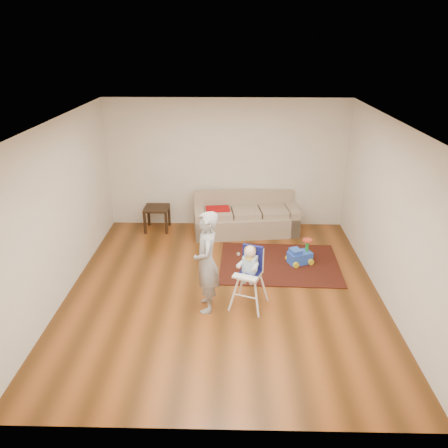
{
  "coord_description": "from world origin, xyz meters",
  "views": [
    {
      "loc": [
        0.15,
        -6.11,
        3.81
      ],
      "look_at": [
        0.0,
        0.4,
        1.0
      ],
      "focal_mm": 35.0,
      "sensor_mm": 36.0,
      "label": 1
    }
  ],
  "objects_px": {
    "sofa": "(246,214)",
    "adult": "(207,262)",
    "toy_ball": "(246,265)",
    "ride_on_toy": "(300,252)",
    "high_chair": "(249,278)",
    "side_table": "(157,218)"
  },
  "relations": [
    {
      "from": "toy_ball",
      "to": "ride_on_toy",
      "type": "bearing_deg",
      "value": 13.73
    },
    {
      "from": "sofa",
      "to": "side_table",
      "type": "relative_size",
      "value": 4.38
    },
    {
      "from": "ride_on_toy",
      "to": "adult",
      "type": "height_order",
      "value": "adult"
    },
    {
      "from": "ride_on_toy",
      "to": "adult",
      "type": "distance_m",
      "value": 2.22
    },
    {
      "from": "ride_on_toy",
      "to": "toy_ball",
      "type": "relative_size",
      "value": 2.9
    },
    {
      "from": "toy_ball",
      "to": "adult",
      "type": "bearing_deg",
      "value": -117.01
    },
    {
      "from": "high_chair",
      "to": "adult",
      "type": "bearing_deg",
      "value": -152.93
    },
    {
      "from": "toy_ball",
      "to": "high_chair",
      "type": "bearing_deg",
      "value": -89.12
    },
    {
      "from": "ride_on_toy",
      "to": "high_chair",
      "type": "distance_m",
      "value": 1.69
    },
    {
      "from": "high_chair",
      "to": "adult",
      "type": "distance_m",
      "value": 0.7
    },
    {
      "from": "ride_on_toy",
      "to": "side_table",
      "type": "bearing_deg",
      "value": 130.26
    },
    {
      "from": "high_chair",
      "to": "adult",
      "type": "height_order",
      "value": "adult"
    },
    {
      "from": "toy_ball",
      "to": "high_chair",
      "type": "relative_size",
      "value": 0.15
    },
    {
      "from": "sofa",
      "to": "adult",
      "type": "relative_size",
      "value": 1.42
    },
    {
      "from": "ride_on_toy",
      "to": "high_chair",
      "type": "bearing_deg",
      "value": -147.45
    },
    {
      "from": "sofa",
      "to": "adult",
      "type": "height_order",
      "value": "adult"
    },
    {
      "from": "toy_ball",
      "to": "adult",
      "type": "distance_m",
      "value": 1.51
    },
    {
      "from": "side_table",
      "to": "high_chair",
      "type": "height_order",
      "value": "high_chair"
    },
    {
      "from": "sofa",
      "to": "toy_ball",
      "type": "height_order",
      "value": "sofa"
    },
    {
      "from": "side_table",
      "to": "adult",
      "type": "relative_size",
      "value": 0.32
    },
    {
      "from": "sofa",
      "to": "toy_ball",
      "type": "relative_size",
      "value": 14.46
    },
    {
      "from": "sofa",
      "to": "toy_ball",
      "type": "xyz_separation_m",
      "value": [
        -0.03,
        -1.61,
        -0.32
      ]
    }
  ]
}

